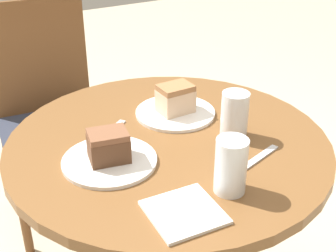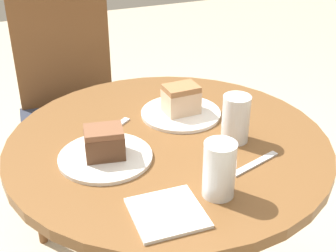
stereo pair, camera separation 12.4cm
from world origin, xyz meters
TOP-DOWN VIEW (x-y plane):
  - table at (0.00, 0.00)m, footprint 0.87×0.87m
  - chair at (-0.11, 0.81)m, footprint 0.46×0.45m
  - plate_near at (-0.18, -0.03)m, footprint 0.24×0.24m
  - plate_far at (0.09, 0.12)m, footprint 0.24×0.24m
  - cake_slice_near at (-0.18, -0.03)m, footprint 0.11×0.09m
  - cake_slice_far at (0.09, 0.12)m, footprint 0.10×0.08m
  - glass_lemonade at (0.16, -0.07)m, footprint 0.07×0.07m
  - glass_water at (0.01, -0.27)m, footprint 0.07×0.07m
  - napkin_stack at (-0.12, -0.29)m, footprint 0.15×0.15m
  - fork at (-0.13, 0.10)m, footprint 0.14×0.11m
  - spoon at (0.15, -0.20)m, footprint 0.15×0.06m

SIDE VIEW (x-z plane):
  - chair at x=-0.11m, z-range 0.02..0.94m
  - table at x=0.00m, z-range 0.21..0.93m
  - fork at x=-0.13m, z-range 0.73..0.73m
  - spoon at x=0.15m, z-range 0.73..0.73m
  - napkin_stack at x=-0.12m, z-range 0.73..0.74m
  - plate_near at x=-0.18m, z-range 0.73..0.74m
  - plate_far at x=0.09m, z-range 0.73..0.74m
  - cake_slice_near at x=-0.18m, z-range 0.74..0.81m
  - cake_slice_far at x=0.09m, z-range 0.74..0.82m
  - glass_lemonade at x=0.16m, z-range 0.72..0.85m
  - glass_water at x=0.01m, z-range 0.72..0.85m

